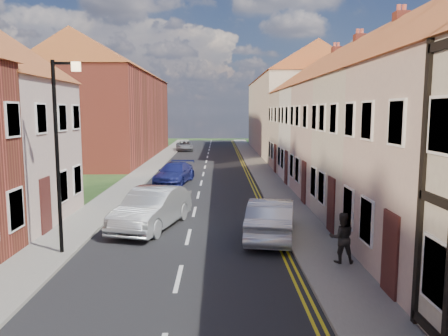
{
  "coord_description": "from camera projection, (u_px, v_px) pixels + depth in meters",
  "views": [
    {
      "loc": [
        1.11,
        6.47,
        4.59
      ],
      "look_at": [
        1.38,
        27.63,
        1.82
      ],
      "focal_mm": 35.0,
      "sensor_mm": 36.0,
      "label": 1
    }
  ],
  "objects": [
    {
      "name": "road",
      "position": [
        198.0,
        195.0,
        23.9
      ],
      "size": [
        7.0,
        90.0,
        0.02
      ],
      "primitive_type": "cube",
      "color": "black",
      "rests_on": "ground"
    },
    {
      "name": "pavement_left",
      "position": [
        118.0,
        194.0,
        23.84
      ],
      "size": [
        1.8,
        90.0,
        0.12
      ],
      "primitive_type": "cube",
      "color": "gray",
      "rests_on": "ground"
    },
    {
      "name": "pavement_right",
      "position": [
        278.0,
        194.0,
        23.95
      ],
      "size": [
        1.8,
        90.0,
        0.12
      ],
      "primitive_type": "cube",
      "color": "gray",
      "rests_on": "ground"
    },
    {
      "name": "cottage_r_cream_mid",
      "position": [
        428.0,
        114.0,
        17.0
      ],
      "size": [
        8.3,
        5.2,
        9.0
      ],
      "color": "#BEB49F",
      "rests_on": "ground"
    },
    {
      "name": "cottage_r_pink",
      "position": [
        378.0,
        113.0,
        22.35
      ],
      "size": [
        8.3,
        6.0,
        9.0
      ],
      "color": "#A98E86",
      "rests_on": "ground"
    },
    {
      "name": "cottage_r_white_far",
      "position": [
        347.0,
        113.0,
        27.7
      ],
      "size": [
        8.3,
        5.2,
        9.0
      ],
      "color": "white",
      "rests_on": "ground"
    },
    {
      "name": "cottage_r_cream_far",
      "position": [
        326.0,
        113.0,
        33.06
      ],
      "size": [
        8.3,
        6.0,
        9.0
      ],
      "color": "#BEB49F",
      "rests_on": "ground"
    },
    {
      "name": "block_right_far",
      "position": [
        292.0,
        105.0,
        48.12
      ],
      "size": [
        8.3,
        24.2,
        10.5
      ],
      "color": "#BEB49F",
      "rests_on": "ground"
    },
    {
      "name": "block_left_far",
      "position": [
        113.0,
        104.0,
        42.93
      ],
      "size": [
        8.3,
        24.2,
        10.5
      ],
      "color": "#93372B",
      "rests_on": "ground"
    },
    {
      "name": "lamppost",
      "position": [
        60.0,
        145.0,
        13.48
      ],
      "size": [
        0.88,
        0.15,
        6.0
      ],
      "color": "black",
      "rests_on": "pavement_left"
    },
    {
      "name": "car_mid",
      "position": [
        152.0,
        208.0,
        17.14
      ],
      "size": [
        2.88,
        5.08,
        1.58
      ],
      "primitive_type": "imported",
      "rotation": [
        0.0,
        0.0,
        -0.27
      ],
      "color": "#9FA3A6",
      "rests_on": "ground"
    },
    {
      "name": "car_far",
      "position": [
        175.0,
        173.0,
        27.76
      ],
      "size": [
        2.59,
        4.78,
        1.31
      ],
      "primitive_type": "imported",
      "rotation": [
        0.0,
        0.0,
        -0.17
      ],
      "color": "navy",
      "rests_on": "ground"
    },
    {
      "name": "car_distant",
      "position": [
        184.0,
        146.0,
        50.54
      ],
      "size": [
        2.29,
        4.3,
        1.15
      ],
      "primitive_type": "imported",
      "rotation": [
        0.0,
        0.0,
        0.09
      ],
      "color": "gray",
      "rests_on": "ground"
    },
    {
      "name": "pedestrian_right",
      "position": [
        342.0,
        238.0,
        12.87
      ],
      "size": [
        0.77,
        0.62,
        1.51
      ],
      "primitive_type": "imported",
      "rotation": [
        0.0,
        0.0,
        3.08
      ],
      "color": "black",
      "rests_on": "pavement_right"
    },
    {
      "name": "car_mid_b",
      "position": [
        271.0,
        218.0,
        15.78
      ],
      "size": [
        2.31,
        4.66,
        1.47
      ],
      "primitive_type": "imported",
      "rotation": [
        0.0,
        0.0,
        2.96
      ],
      "color": "#BABDC3",
      "rests_on": "ground"
    }
  ]
}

